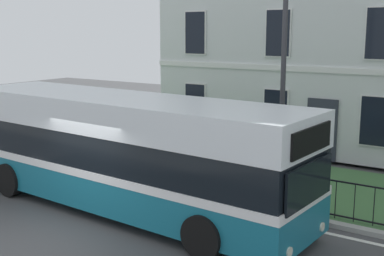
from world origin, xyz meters
name	(u,v)px	position (x,y,z in m)	size (l,w,h in m)	color
ground_plane	(84,224)	(0.00, 0.93, -0.02)	(60.00, 56.00, 0.18)	#434345
georgian_townhouse	(368,3)	(2.82, 14.73, 5.81)	(14.57, 10.13, 11.31)	silver
iron_verge_railing	(252,183)	(2.82, 4.40, 0.62)	(19.23, 0.04, 0.97)	black
single_decker_bus	(124,151)	(0.16, 2.28, 1.59)	(10.46, 3.09, 3.00)	#176880
street_lamp_post	(285,35)	(3.18, 5.40, 4.54)	(0.36, 0.24, 7.83)	#333338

